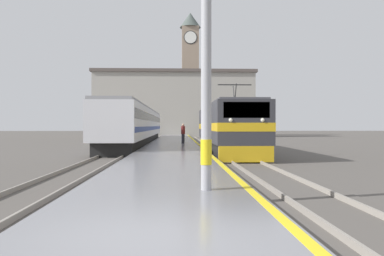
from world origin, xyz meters
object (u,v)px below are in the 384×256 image
(catenary_mast, at_px, (211,12))
(passenger_train, at_px, (138,125))
(clock_tower, at_px, (190,70))
(locomotive_train, at_px, (226,128))
(person_on_platform, at_px, (183,133))

(catenary_mast, bearing_deg, passenger_train, 99.37)
(clock_tower, bearing_deg, catenary_mast, -91.50)
(catenary_mast, distance_m, clock_tower, 64.96)
(locomotive_train, height_order, person_on_platform, locomotive_train)
(locomotive_train, distance_m, clock_tower, 48.37)
(locomotive_train, height_order, catenary_mast, catenary_mast)
(catenary_mast, bearing_deg, person_on_platform, 90.81)
(person_on_platform, distance_m, clock_tower, 42.90)
(passenger_train, relative_size, clock_tower, 1.34)
(person_on_platform, xyz_separation_m, clock_tower, (2.02, 41.29, 11.44))
(passenger_train, xyz_separation_m, catenary_mast, (4.76, -28.84, 2.64))
(person_on_platform, bearing_deg, locomotive_train, -63.05)
(locomotive_train, bearing_deg, catenary_mast, -98.62)
(catenary_mast, xyz_separation_m, person_on_platform, (-0.33, 23.13, -3.33))
(person_on_platform, bearing_deg, clock_tower, 87.20)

